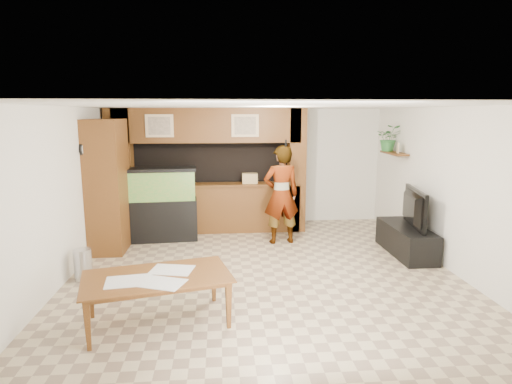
{
  "coord_description": "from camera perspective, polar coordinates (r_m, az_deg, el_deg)",
  "views": [
    {
      "loc": [
        -0.65,
        -6.43,
        2.5
      ],
      "look_at": [
        -0.07,
        0.6,
        1.19
      ],
      "focal_mm": 30.0,
      "sensor_mm": 36.0,
      "label": 1
    }
  ],
  "objects": [
    {
      "name": "floor",
      "position": [
        6.93,
        0.98,
        -10.67
      ],
      "size": [
        6.5,
        6.5,
        0.0
      ],
      "primitive_type": "plane",
      "color": "tan",
      "rests_on": "ground"
    },
    {
      "name": "ceiling",
      "position": [
        6.46,
        1.05,
        11.37
      ],
      "size": [
        6.5,
        6.5,
        0.0
      ],
      "primitive_type": "plane",
      "color": "white",
      "rests_on": "wall_back"
    },
    {
      "name": "wall_back",
      "position": [
        9.77,
        -0.89,
        3.44
      ],
      "size": [
        6.0,
        0.0,
        6.0
      ],
      "primitive_type": "plane",
      "rotation": [
        1.57,
        0.0,
        0.0
      ],
      "color": "silver",
      "rests_on": "floor"
    },
    {
      "name": "wall_left",
      "position": [
        6.95,
        -24.43,
        -0.41
      ],
      "size": [
        0.0,
        6.5,
        6.5
      ],
      "primitive_type": "plane",
      "rotation": [
        1.57,
        0.0,
        1.57
      ],
      "color": "silver",
      "rests_on": "floor"
    },
    {
      "name": "wall_right",
      "position": [
        7.49,
        24.51,
        0.31
      ],
      "size": [
        0.0,
        6.5,
        6.5
      ],
      "primitive_type": "plane",
      "rotation": [
        1.57,
        0.0,
        -1.57
      ],
      "color": "silver",
      "rests_on": "floor"
    },
    {
      "name": "partition",
      "position": [
        9.14,
        -6.58,
        2.96
      ],
      "size": [
        4.2,
        0.99,
        2.6
      ],
      "color": "brown",
      "rests_on": "floor"
    },
    {
      "name": "wall_clock",
      "position": [
        7.8,
        -22.09,
        5.31
      ],
      "size": [
        0.05,
        0.25,
        0.25
      ],
      "color": "black",
      "rests_on": "wall_left"
    },
    {
      "name": "wall_shelf",
      "position": [
        9.11,
        17.94,
        4.95
      ],
      "size": [
        0.25,
        0.9,
        0.04
      ],
      "primitive_type": "cube",
      "color": "brown",
      "rests_on": "wall_right"
    },
    {
      "name": "pantry_cabinet",
      "position": [
        8.2,
        -19.15,
        0.77
      ],
      "size": [
        0.6,
        0.98,
        2.4
      ],
      "primitive_type": "cube",
      "color": "brown",
      "rests_on": "floor"
    },
    {
      "name": "trash_can",
      "position": [
        7.05,
        -22.06,
        -8.99
      ],
      "size": [
        0.27,
        0.27,
        0.49
      ],
      "primitive_type": "cylinder",
      "color": "#B2B2B7",
      "rests_on": "floor"
    },
    {
      "name": "aquarium",
      "position": [
        8.64,
        -12.27,
        -1.71
      ],
      "size": [
        1.31,
        0.49,
        1.45
      ],
      "rotation": [
        0.0,
        0.0,
        0.07
      ],
      "color": "black",
      "rests_on": "floor"
    },
    {
      "name": "tv_stand",
      "position": [
        8.18,
        19.38,
        -6.07
      ],
      "size": [
        0.56,
        1.52,
        0.51
      ],
      "primitive_type": "cube",
      "color": "black",
      "rests_on": "floor"
    },
    {
      "name": "television",
      "position": [
        8.04,
        19.64,
        -2.0
      ],
      "size": [
        0.34,
        1.19,
        0.68
      ],
      "primitive_type": "imported",
      "rotation": [
        0.0,
        0.0,
        1.41
      ],
      "color": "black",
      "rests_on": "tv_stand"
    },
    {
      "name": "photo_frame",
      "position": [
        8.94,
        18.4,
        5.59
      ],
      "size": [
        0.07,
        0.15,
        0.2
      ],
      "primitive_type": "cube",
      "rotation": [
        0.0,
        0.0,
        -0.26
      ],
      "color": "tan",
      "rests_on": "wall_shelf"
    },
    {
      "name": "potted_plant",
      "position": [
        9.3,
        17.31,
        6.88
      ],
      "size": [
        0.6,
        0.56,
        0.54
      ],
      "primitive_type": "imported",
      "rotation": [
        0.0,
        0.0,
        -0.36
      ],
      "color": "#2B6C30",
      "rests_on": "wall_shelf"
    },
    {
      "name": "person",
      "position": [
        8.23,
        3.38,
        -0.37
      ],
      "size": [
        0.75,
        0.55,
        1.91
      ],
      "primitive_type": "imported",
      "rotation": [
        0.0,
        0.0,
        3.28
      ],
      "color": "tan",
      "rests_on": "floor"
    },
    {
      "name": "microphone",
      "position": [
        7.95,
        3.98,
        6.45
      ],
      "size": [
        0.03,
        0.1,
        0.15
      ],
      "primitive_type": "cylinder",
      "rotation": [
        0.44,
        0.0,
        0.0
      ],
      "color": "black",
      "rests_on": "person"
    },
    {
      "name": "dining_table",
      "position": [
        5.38,
        -12.89,
        -13.93
      ],
      "size": [
        1.89,
        1.33,
        0.6
      ],
      "primitive_type": "imported",
      "rotation": [
        0.0,
        0.0,
        0.24
      ],
      "color": "brown",
      "rests_on": "floor"
    },
    {
      "name": "newspaper_a",
      "position": [
        5.06,
        -12.4,
        -11.77
      ],
      "size": [
        0.58,
        0.51,
        0.01
      ],
      "primitive_type": "cube",
      "rotation": [
        0.0,
        0.0,
        -0.36
      ],
      "color": "silver",
      "rests_on": "dining_table"
    },
    {
      "name": "newspaper_b",
      "position": [
        5.21,
        -16.6,
        -11.31
      ],
      "size": [
        0.57,
        0.45,
        0.01
      ],
      "primitive_type": "cube",
      "rotation": [
        0.0,
        0.0,
        0.14
      ],
      "color": "silver",
      "rests_on": "dining_table"
    },
    {
      "name": "newspaper_c",
      "position": [
        5.43,
        -11.13,
        -10.15
      ],
      "size": [
        0.56,
        0.46,
        0.01
      ],
      "primitive_type": "cube",
      "rotation": [
        0.0,
        0.0,
        -0.21
      ],
      "color": "silver",
      "rests_on": "dining_table"
    },
    {
      "name": "counter_box",
      "position": [
        9.0,
        -0.83,
        1.83
      ],
      "size": [
        0.32,
        0.22,
        0.21
      ],
      "primitive_type": "cube",
      "rotation": [
        0.0,
        0.0,
        -0.02
      ],
      "color": "tan",
      "rests_on": "partition"
    }
  ]
}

